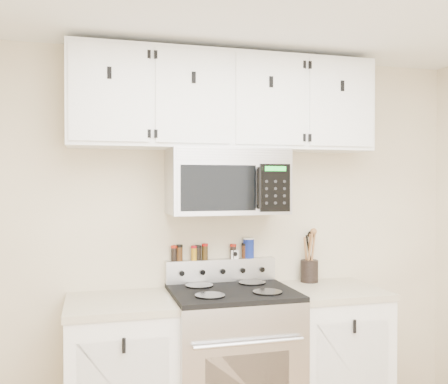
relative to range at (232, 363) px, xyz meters
name	(u,v)px	position (x,y,z in m)	size (l,w,h in m)	color
back_wall	(220,237)	(0.00, 0.32, 0.76)	(3.50, 0.01, 2.50)	#BCAC8D
range	(232,363)	(0.00, 0.00, 0.00)	(0.76, 0.65, 1.10)	#B7B7BA
base_cabinet_left	(121,376)	(-0.69, 0.02, -0.03)	(0.64, 0.62, 0.92)	white
base_cabinet_right	(330,356)	(0.69, 0.02, -0.03)	(0.64, 0.62, 0.92)	white
microwave	(227,182)	(0.00, 0.13, 1.14)	(0.76, 0.44, 0.42)	#9E9EA3
upper_cabinets	(226,102)	(0.00, 0.15, 1.66)	(2.00, 0.35, 0.62)	white
utensil_crock	(309,269)	(0.63, 0.23, 0.52)	(0.12, 0.12, 0.36)	black
kitchen_timer	(234,254)	(0.10, 0.28, 0.64)	(0.05, 0.04, 0.06)	white
salt_canister	(249,248)	(0.20, 0.28, 0.68)	(0.08, 0.08, 0.14)	navy
spice_jar_0	(174,253)	(-0.32, 0.28, 0.67)	(0.04, 0.04, 0.10)	black
spice_jar_1	(179,253)	(-0.29, 0.28, 0.67)	(0.04, 0.04, 0.11)	#41260F
spice_jar_2	(194,253)	(-0.19, 0.28, 0.66)	(0.04, 0.04, 0.10)	#BF8816
spice_jar_3	(198,253)	(-0.16, 0.28, 0.66)	(0.04, 0.04, 0.10)	black
spice_jar_4	(205,252)	(-0.11, 0.28, 0.67)	(0.04, 0.04, 0.11)	#3D2A0E
spice_jar_5	(233,251)	(0.09, 0.28, 0.66)	(0.04, 0.04, 0.10)	black
spice_jar_6	(245,251)	(0.17, 0.28, 0.67)	(0.05, 0.05, 0.10)	#472311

